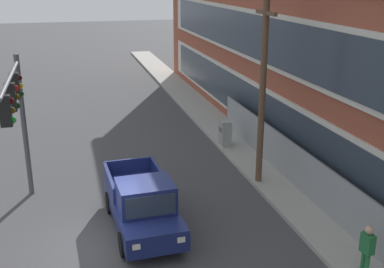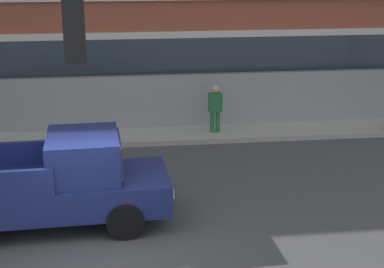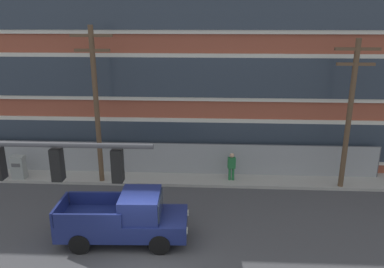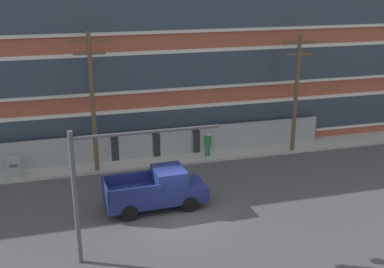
% 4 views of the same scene
% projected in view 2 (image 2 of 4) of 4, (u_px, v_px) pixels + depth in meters
% --- Properties ---
extents(ground_plane, '(160.00, 160.00, 0.00)m').
position_uv_depth(ground_plane, '(92.00, 252.00, 11.80)').
color(ground_plane, '#424244').
extents(sidewalk_building_side, '(80.00, 2.11, 0.16)m').
position_uv_depth(sidewalk_building_side, '(100.00, 136.00, 18.83)').
color(sidewalk_building_side, '#9E9B93').
rests_on(sidewalk_building_side, ground).
extents(chain_link_fence, '(22.80, 0.06, 1.93)m').
position_uv_depth(chain_link_fence, '(109.00, 104.00, 19.05)').
color(chain_link_fence, gray).
rests_on(chain_link_fence, ground).
extents(pickup_truck_navy, '(5.16, 2.21, 2.03)m').
position_uv_depth(pickup_truck_navy, '(57.00, 184.00, 12.72)').
color(pickup_truck_navy, navy).
rests_on(pickup_truck_navy, ground).
extents(pedestrian_near_cabinet, '(0.43, 0.29, 1.69)m').
position_uv_depth(pedestrian_near_cabinet, '(215.00, 108.00, 18.68)').
color(pedestrian_near_cabinet, '#236B38').
rests_on(pedestrian_near_cabinet, ground).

